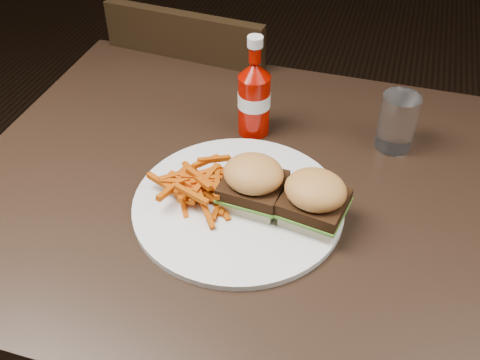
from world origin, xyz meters
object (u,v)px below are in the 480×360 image
(dining_table, at_px, (311,205))
(tumbler, at_px, (397,122))
(chair_far, at_px, (219,127))
(plate, at_px, (238,205))
(ketchup_bottle, at_px, (254,105))

(dining_table, xyz_separation_m, tumbler, (0.11, 0.18, 0.08))
(chair_far, relative_size, plate, 1.16)
(ketchup_bottle, distance_m, tumbler, 0.26)
(ketchup_bottle, bearing_deg, chair_far, 117.47)
(ketchup_bottle, bearing_deg, tumbler, 6.36)
(ketchup_bottle, bearing_deg, plate, -81.05)
(plate, distance_m, tumbler, 0.33)
(dining_table, relative_size, tumbler, 11.44)
(dining_table, xyz_separation_m, plate, (-0.11, -0.06, 0.03))
(dining_table, bearing_deg, ketchup_bottle, 134.12)
(dining_table, xyz_separation_m, chair_far, (-0.36, 0.56, -0.30))
(plate, bearing_deg, dining_table, 28.77)
(dining_table, bearing_deg, tumbler, 57.00)
(dining_table, bearing_deg, chair_far, 122.58)
(dining_table, relative_size, ketchup_bottle, 10.14)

